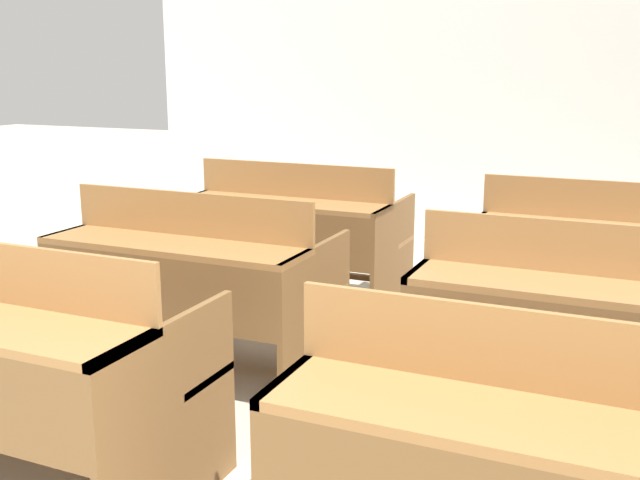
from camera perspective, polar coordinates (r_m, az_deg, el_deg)
name	(u,v)px	position (r m, az deg, el deg)	size (l,w,h in m)	color
wall_back	(528,67)	(6.59, 15.60, 12.60)	(7.19, 0.06, 3.08)	silver
bench_front_left	(12,362)	(2.97, -22.41, -8.61)	(1.34, 0.78, 0.94)	brown
bench_front_right	(538,473)	(2.15, 16.27, -16.68)	(1.34, 0.78, 0.94)	brown
bench_second_left	(194,280)	(3.82, -9.61, -3.02)	(1.34, 0.78, 0.94)	brown
bench_second_right	(582,329)	(3.26, 19.35, -6.41)	(1.34, 0.78, 0.94)	brown
bench_third_left	(295,232)	(4.86, -1.89, 0.64)	(1.34, 0.78, 0.94)	brown
bench_third_right	(603,261)	(4.41, 20.78, -1.53)	(1.34, 0.78, 0.94)	brown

